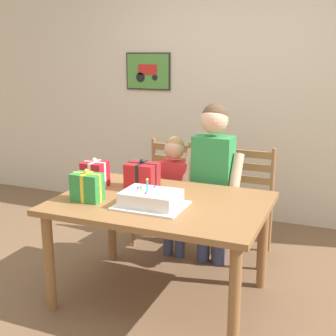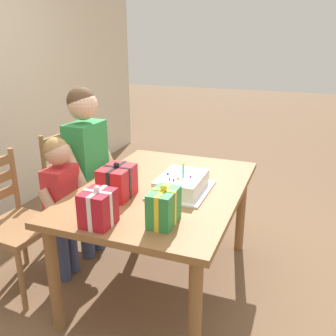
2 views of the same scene
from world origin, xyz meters
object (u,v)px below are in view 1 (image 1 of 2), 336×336
(gift_box_corner_small, at_px, (87,187))
(child_older, at_px, (213,169))
(birthday_cake, at_px, (151,199))
(chair_right, at_px, (245,202))
(chair_left, at_px, (164,192))
(child_younger, at_px, (174,185))
(gift_box_beside_cake, at_px, (95,174))
(gift_box_red_large, at_px, (142,176))
(dining_table, at_px, (161,213))

(gift_box_corner_small, height_order, child_older, child_older)
(birthday_cake, height_order, chair_right, chair_right)
(chair_left, distance_m, child_younger, 0.37)
(chair_left, height_order, child_older, child_older)
(gift_box_beside_cake, bearing_deg, chair_right, 40.05)
(gift_box_red_large, height_order, gift_box_corner_small, gift_box_red_large)
(dining_table, bearing_deg, child_older, 76.15)
(child_younger, bearing_deg, gift_box_corner_small, -108.76)
(dining_table, bearing_deg, gift_box_corner_small, -157.54)
(dining_table, distance_m, birthday_cake, 0.19)
(gift_box_red_large, xyz_separation_m, gift_box_beside_cake, (-0.35, -0.08, -0.00))
(child_older, bearing_deg, gift_box_beside_cake, -144.14)
(gift_box_red_large, relative_size, chair_right, 0.25)
(dining_table, xyz_separation_m, child_older, (0.16, 0.66, 0.17))
(gift_box_red_large, bearing_deg, chair_left, 100.45)
(dining_table, relative_size, chair_left, 1.54)
(gift_box_corner_small, relative_size, child_older, 0.17)
(dining_table, bearing_deg, birthday_cake, -94.84)
(gift_box_corner_small, distance_m, chair_left, 1.17)
(birthday_cake, height_order, chair_left, chair_left)
(gift_box_beside_cake, height_order, chair_right, gift_box_beside_cake)
(gift_box_beside_cake, distance_m, chair_left, 0.90)
(gift_box_beside_cake, distance_m, chair_right, 1.29)
(gift_box_corner_small, relative_size, chair_right, 0.24)
(birthday_cake, relative_size, gift_box_red_large, 1.94)
(dining_table, height_order, child_younger, child_younger)
(birthday_cake, xyz_separation_m, child_younger, (-0.15, 0.80, -0.14))
(dining_table, relative_size, gift_box_corner_small, 6.36)
(chair_right, bearing_deg, gift_box_red_large, -129.75)
(child_older, bearing_deg, dining_table, -103.85)
(dining_table, height_order, gift_box_red_large, gift_box_red_large)
(dining_table, bearing_deg, gift_box_red_large, 139.47)
(gift_box_beside_cake, relative_size, child_younger, 0.21)
(gift_box_corner_small, bearing_deg, gift_box_red_large, 60.12)
(gift_box_corner_small, xyz_separation_m, chair_left, (0.09, 1.11, -0.35))
(gift_box_red_large, xyz_separation_m, chair_left, (-0.13, 0.73, -0.35))
(birthday_cake, distance_m, child_older, 0.82)
(gift_box_red_large, bearing_deg, chair_right, 50.25)
(child_older, relative_size, child_younger, 1.27)
(birthday_cake, relative_size, gift_box_corner_small, 1.98)
(gift_box_corner_small, bearing_deg, gift_box_beside_cake, 112.40)
(chair_left, xyz_separation_m, child_younger, (0.20, -0.26, 0.16))
(chair_left, xyz_separation_m, chair_right, (0.74, 0.00, 0.00))
(dining_table, height_order, chair_right, chair_right)
(gift_box_beside_cake, xyz_separation_m, gift_box_corner_small, (0.13, -0.31, 0.00))
(birthday_cake, height_order, gift_box_red_large, gift_box_red_large)
(birthday_cake, distance_m, chair_right, 1.17)
(gift_box_beside_cake, xyz_separation_m, chair_right, (0.95, 0.80, -0.35))
(gift_box_red_large, relative_size, gift_box_corner_small, 1.02)
(chair_left, distance_m, chair_right, 0.74)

